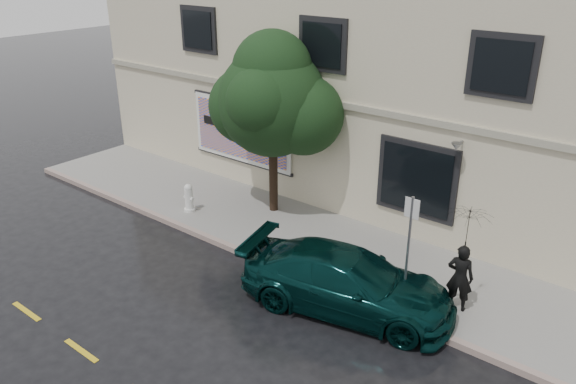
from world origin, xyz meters
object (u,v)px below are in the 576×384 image
Objects in this scene: pedestrian at (460,277)px; street_tree at (273,102)px; fire_hydrant at (189,198)px; car at (347,281)px.

street_tree reaches higher than pedestrian.
pedestrian is 8.61m from fire_hydrant.
fire_hydrant is at bearing 67.08° from car.
street_tree reaches higher than car.
fire_hydrant is at bearing -9.04° from pedestrian.
street_tree is (-6.61, 1.45, 2.62)m from pedestrian.
car reaches higher than fire_hydrant.
car is at bearing -7.59° from fire_hydrant.
pedestrian is (2.07, 1.38, 0.24)m from car.
pedestrian is at bearing 3.86° from fire_hydrant.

